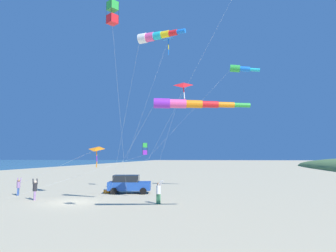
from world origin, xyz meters
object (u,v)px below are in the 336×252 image
cooler_box (107,191)px  kite_windsock_striped_overhead (155,36)px  kite_windsock_yellow_midlevel (240,69)px  kite_windsock_long_streamer_right (189,104)px  person_adult_flyer (18,186)px  kite_delta_checkered_midright (96,150)px  person_child_green_jacket (35,188)px  kite_box_white_trailing (112,13)px  person_child_grey_jacket (159,191)px  kite_delta_blue_topmost (183,86)px  kite_box_red_high_left (145,149)px  parked_car (129,184)px  kite_delta_purple_drifting (168,39)px

cooler_box → kite_windsock_striped_overhead: bearing=124.2°
kite_windsock_yellow_midlevel → kite_windsock_long_streamer_right: size_ratio=1.23×
person_adult_flyer → kite_windsock_yellow_midlevel: kite_windsock_yellow_midlevel is taller
kite_delta_checkered_midright → kite_windsock_long_streamer_right: bearing=165.8°
person_child_green_jacket → kite_windsock_striped_overhead: bearing=158.8°
kite_delta_checkered_midright → kite_box_white_trailing: bearing=-103.7°
kite_windsock_yellow_midlevel → person_adult_flyer: bearing=15.1°
cooler_box → kite_box_white_trailing: bearing=109.9°
person_child_grey_jacket → kite_delta_blue_topmost: kite_delta_blue_topmost is taller
kite_windsock_long_streamer_right → kite_box_red_high_left: 12.03m
cooler_box → kite_windsock_long_streamer_right: 15.94m
parked_car → cooler_box: 2.34m
person_child_grey_jacket → kite_delta_blue_topmost: size_ratio=0.19×
person_child_grey_jacket → kite_windsock_striped_overhead: (-0.34, 3.75, 11.25)m
parked_car → kite_windsock_striped_overhead: size_ratio=0.36×
cooler_box → kite_delta_purple_drifting: size_ratio=0.04×
kite_windsock_striped_overhead → person_adult_flyer: bearing=-25.9°
cooler_box → person_child_green_jacket: (4.60, 5.47, 0.78)m
person_child_grey_jacket → kite_box_white_trailing: kite_box_white_trailing is taller
person_child_green_jacket → kite_delta_blue_topmost: size_ratio=0.19×
parked_car → person_child_grey_jacket: 7.60m
kite_windsock_striped_overhead → kite_box_red_high_left: 12.40m
kite_delta_checkered_midright → person_child_grey_jacket: bearing=-140.5°
parked_car → kite_box_red_high_left: bearing=156.0°
parked_car → person_child_grey_jacket: parked_car is taller
cooler_box → kite_box_red_high_left: 5.91m
parked_car → person_child_green_jacket: (6.80, 5.74, 0.04)m
person_child_grey_jacket → kite_windsock_long_streamer_right: (-2.76, 5.04, 6.09)m
kite_delta_blue_topmost → person_child_green_jacket: bearing=-5.0°
kite_windsock_yellow_midlevel → kite_windsock_striped_overhead: bearing=60.7°
person_child_green_jacket → person_child_grey_jacket: bearing=176.7°
cooler_box → person_child_grey_jacket: (-6.34, 6.10, 0.79)m
person_adult_flyer → parked_car: bearing=-163.5°
kite_delta_blue_topmost → kite_box_red_high_left: 8.94m
kite_box_white_trailing → kite_delta_checkered_midright: bearing=76.3°
person_child_green_jacket → kite_box_red_high_left: bearing=-150.2°
person_child_grey_jacket → kite_box_red_high_left: size_ratio=0.16×
cooler_box → kite_box_white_trailing: kite_box_white_trailing is taller
person_child_green_jacket → kite_windsock_long_streamer_right: (-13.70, 5.67, 6.09)m
person_child_green_jacket → kite_delta_purple_drifting: kite_delta_purple_drifting is taller
kite_windsock_yellow_midlevel → person_child_green_jacket: bearing=25.0°
person_adult_flyer → kite_windsock_long_streamer_right: (-17.08, 8.40, 6.17)m
kite_delta_purple_drifting → kite_windsock_yellow_midlevel: bearing=-154.9°
kite_delta_checkered_midright → kite_windsock_long_streamer_right: (-6.79, 1.71, 2.85)m
cooler_box → person_child_grey_jacket: size_ratio=0.34×
kite_windsock_yellow_midlevel → kite_box_white_trailing: (11.28, 10.83, 1.87)m
cooler_box → person_adult_flyer: (7.97, 2.74, 0.70)m
kite_box_red_high_left → cooler_box: bearing=-7.7°
cooler_box → person_child_grey_jacket: bearing=136.1°
kite_delta_purple_drifting → kite_delta_checkered_midright: size_ratio=1.28×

